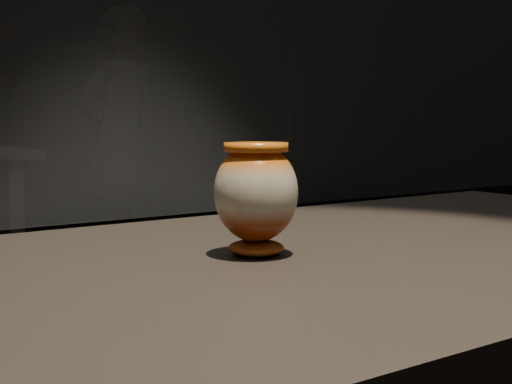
% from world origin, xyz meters
% --- Properties ---
extents(main_vase, '(0.15, 0.15, 0.15)m').
position_xyz_m(main_vase, '(0.06, 0.03, 0.98)').
color(main_vase, maroon).
rests_on(main_vase, display_plinth).
extents(visitor, '(0.78, 0.64, 1.83)m').
position_xyz_m(visitor, '(1.54, 3.76, 0.91)').
color(visitor, black).
rests_on(visitor, ground).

